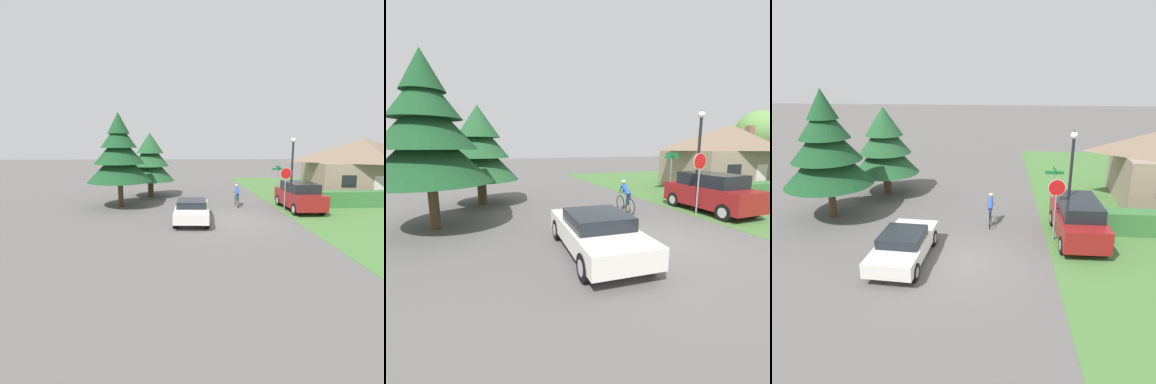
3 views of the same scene
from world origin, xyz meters
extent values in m
plane|color=#5B5956|center=(0.00, 0.00, 0.00)|extent=(140.00, 140.00, 0.00)
cube|color=#477538|center=(11.68, 4.00, 0.01)|extent=(16.00, 36.00, 0.01)
cube|color=gray|center=(12.66, 8.08, 1.46)|extent=(8.91, 6.27, 2.92)
pyramid|color=#75604C|center=(12.66, 8.08, 3.90)|extent=(9.63, 6.77, 1.97)
cube|color=silver|center=(12.45, 5.23, 1.00)|extent=(0.90, 0.13, 2.00)
cube|color=black|center=(10.07, 5.41, 1.61)|extent=(1.10, 0.14, 0.90)
cube|color=silver|center=(-2.34, -0.05, 0.61)|extent=(2.15, 4.47, 0.57)
cube|color=black|center=(-2.35, -0.13, 1.09)|extent=(1.76, 1.92, 0.38)
cylinder|color=black|center=(-3.08, 1.49, 0.35)|extent=(0.31, 0.71, 0.70)
cylinder|color=#ADADB2|center=(-3.08, 1.49, 0.35)|extent=(0.31, 0.42, 0.40)
cylinder|color=black|center=(-1.42, 1.38, 0.35)|extent=(0.31, 0.71, 0.70)
cylinder|color=#ADADB2|center=(-1.42, 1.38, 0.35)|extent=(0.31, 0.42, 0.40)
cylinder|color=black|center=(-3.26, -1.47, 0.35)|extent=(0.31, 0.71, 0.70)
cylinder|color=#ADADB2|center=(-3.26, -1.47, 0.35)|extent=(0.31, 0.42, 0.40)
cylinder|color=black|center=(-1.60, -1.58, 0.35)|extent=(0.31, 0.71, 0.70)
cylinder|color=#ADADB2|center=(-1.60, -1.58, 0.35)|extent=(0.31, 0.42, 0.40)
torus|color=black|center=(1.06, 3.51, 0.37)|extent=(0.06, 0.78, 0.78)
torus|color=black|center=(1.08, 4.49, 0.37)|extent=(0.06, 0.78, 0.78)
cylinder|color=#338C3F|center=(1.07, 3.75, 0.55)|extent=(0.04, 0.17, 0.63)
cylinder|color=#338C3F|center=(1.08, 4.12, 0.59)|extent=(0.05, 0.62, 0.72)
cylinder|color=#338C3F|center=(1.07, 4.05, 0.90)|extent=(0.05, 0.73, 0.12)
cylinder|color=#338C3F|center=(1.07, 3.66, 0.30)|extent=(0.04, 0.33, 0.16)
cylinder|color=#338C3F|center=(1.07, 3.60, 0.61)|extent=(0.04, 0.21, 0.50)
cylinder|color=#338C3F|center=(1.08, 4.45, 0.65)|extent=(0.04, 0.12, 0.57)
cylinder|color=black|center=(1.08, 4.41, 0.94)|extent=(0.44, 0.03, 0.02)
ellipsoid|color=black|center=(1.07, 3.68, 0.88)|extent=(0.08, 0.20, 0.05)
cylinder|color=#262D4C|center=(1.07, 3.67, 0.67)|extent=(0.12, 0.25, 0.53)
cylinder|color=#262D4C|center=(1.07, 3.83, 0.59)|extent=(0.12, 0.25, 0.68)
cylinder|color=tan|center=(1.07, 3.74, 0.27)|extent=(0.08, 0.08, 0.30)
cylinder|color=tan|center=(1.12, 3.90, 0.17)|extent=(0.17, 0.08, 0.21)
cylinder|color=#264CB2|center=(1.07, 3.96, 1.12)|extent=(0.23, 0.68, 0.58)
cylinder|color=#264CB2|center=(1.08, 4.18, 1.12)|extent=(0.08, 0.24, 0.35)
cylinder|color=#264CB2|center=(1.08, 4.46, 1.12)|extent=(0.08, 0.24, 0.35)
sphere|color=tan|center=(1.08, 4.23, 1.46)|extent=(0.19, 0.19, 0.19)
ellipsoid|color=white|center=(1.08, 4.23, 1.51)|extent=(0.22, 0.18, 0.12)
cube|color=maroon|center=(5.06, 2.63, 0.80)|extent=(1.96, 4.50, 0.97)
cube|color=black|center=(5.06, 2.66, 1.59)|extent=(1.71, 2.86, 0.61)
cylinder|color=black|center=(4.19, 4.15, 0.38)|extent=(0.24, 0.77, 0.76)
cylinder|color=#ADADB2|center=(4.19, 4.15, 0.38)|extent=(0.25, 0.45, 0.44)
cylinder|color=black|center=(5.92, 4.16, 0.38)|extent=(0.24, 0.77, 0.76)
cylinder|color=#ADADB2|center=(5.92, 4.16, 0.38)|extent=(0.25, 0.45, 0.44)
cylinder|color=black|center=(4.20, 1.10, 0.38)|extent=(0.24, 0.77, 0.76)
cylinder|color=#ADADB2|center=(4.20, 1.10, 0.38)|extent=(0.25, 0.45, 0.44)
cylinder|color=black|center=(5.94, 1.11, 0.38)|extent=(0.24, 0.77, 0.76)
cylinder|color=#ADADB2|center=(5.94, 1.11, 0.38)|extent=(0.25, 0.45, 0.44)
cylinder|color=gray|center=(3.98, 2.40, 1.10)|extent=(0.07, 0.07, 2.20)
cylinder|color=red|center=(3.98, 2.40, 2.51)|extent=(0.73, 0.07, 0.73)
cylinder|color=silver|center=(3.98, 2.40, 2.51)|extent=(0.77, 0.06, 0.77)
cylinder|color=black|center=(4.68, 3.20, 2.28)|extent=(0.14, 0.14, 4.55)
sphere|color=white|center=(4.68, 3.20, 4.70)|extent=(0.33, 0.33, 0.33)
cone|color=black|center=(4.68, 3.20, 4.87)|extent=(0.20, 0.20, 0.13)
cylinder|color=gray|center=(4.16, 4.51, 1.29)|extent=(0.06, 0.06, 2.57)
cube|color=#197238|center=(4.16, 4.51, 2.63)|extent=(0.90, 0.03, 0.16)
cube|color=#197238|center=(4.16, 4.51, 2.79)|extent=(0.03, 0.90, 0.16)
cylinder|color=#4C3823|center=(-7.24, 4.30, 0.90)|extent=(0.36, 0.36, 1.81)
cone|color=#194723|center=(-7.24, 4.30, 2.96)|extent=(4.48, 4.48, 2.30)
cone|color=#194723|center=(-7.24, 4.30, 4.08)|extent=(3.50, 3.50, 2.02)
cone|color=#194723|center=(-7.24, 4.30, 5.05)|extent=(2.51, 2.51, 1.74)
cone|color=#194723|center=(-7.24, 4.30, 5.88)|extent=(1.52, 1.52, 1.47)
cylinder|color=#4C3823|center=(-5.48, 8.40, 0.68)|extent=(0.48, 0.48, 1.37)
cone|color=#23562D|center=(-5.48, 8.40, 2.49)|extent=(4.01, 4.01, 2.24)
cone|color=#23562D|center=(-5.48, 8.40, 3.58)|extent=(3.13, 3.13, 1.97)
cone|color=#23562D|center=(-5.48, 8.40, 4.53)|extent=(2.25, 2.25, 1.70)
camera|label=1|loc=(-3.07, -16.97, 4.46)|focal=28.00mm
camera|label=2|loc=(-5.42, -6.71, 3.14)|focal=24.00mm
camera|label=3|loc=(1.34, -13.51, 7.46)|focal=35.00mm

